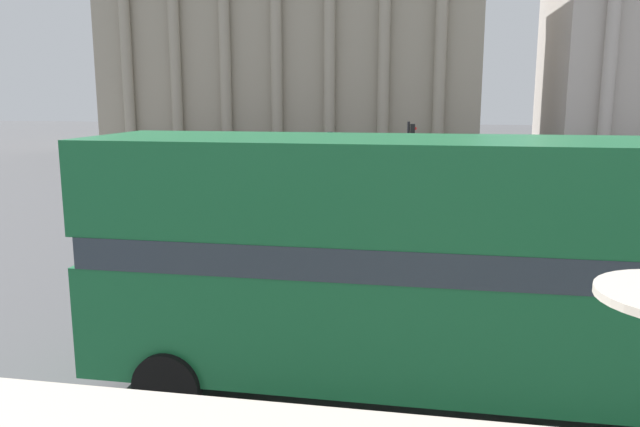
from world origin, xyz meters
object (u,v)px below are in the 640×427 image
pedestrian_yellow (604,174)px  pedestrian_grey (467,186)px  plaza_building_left (293,39)px  traffic_light_far (410,148)px  double_decker_bus (478,261)px  pedestrian_black (425,163)px  traffic_light_near (333,190)px  traffic_light_mid (321,171)px  pedestrian_red (594,171)px  car_black (331,184)px

pedestrian_yellow → pedestrian_grey: bearing=-36.5°
plaza_building_left → traffic_light_far: size_ratio=9.52×
double_decker_bus → pedestrian_black: (-1.08, 25.11, -1.23)m
plaza_building_left → pedestrian_black: (12.04, -21.35, -8.43)m
traffic_light_far → pedestrian_grey: size_ratio=1.87×
traffic_light_near → traffic_light_far: 14.23m
plaza_building_left → traffic_light_near: bearing=-76.2°
traffic_light_near → pedestrian_yellow: (10.12, 17.43, -1.53)m
plaza_building_left → pedestrian_black: plaza_building_left is taller
traffic_light_mid → double_decker_bus: bearing=-68.0°
pedestrian_red → pedestrian_yellow: bearing=-134.6°
pedestrian_yellow → car_black: bearing=-61.5°
traffic_light_mid → car_black: 7.82m
car_black → pedestrian_grey: size_ratio=2.30×
double_decker_bus → traffic_light_mid: 10.99m
traffic_light_mid → pedestrian_grey: (4.75, 5.46, -1.14)m
traffic_light_near → car_black: (-2.18, 13.11, -1.75)m
traffic_light_far → traffic_light_mid: bearing=-105.5°
traffic_light_near → traffic_light_mid: size_ratio=1.12×
car_black → pedestrian_red: 12.52m
pedestrian_yellow → pedestrian_red: bearing=-61.7°
plaza_building_left → traffic_light_near: (10.26, -41.75, -6.95)m
double_decker_bus → pedestrian_grey: (0.64, 15.65, -1.13)m
pedestrian_black → plaza_building_left: bearing=-137.9°
car_black → pedestrian_black: bearing=-15.5°
plaza_building_left → pedestrian_red: 32.64m
traffic_light_far → pedestrian_yellow: size_ratio=2.13×
pedestrian_grey → pedestrian_red: bearing=-86.3°
traffic_light_far → pedestrian_grey: (2.34, -3.24, -1.18)m
plaza_building_left → car_black: 31.00m
plaza_building_left → pedestrian_grey: bearing=-65.9°
traffic_light_far → pedestrian_red: bearing=19.9°
car_black → pedestrian_yellow: bearing=-57.6°
traffic_light_near → pedestrian_black: 20.53m
double_decker_bus → plaza_building_left: (-13.12, 46.45, 7.20)m
car_black → pedestrian_grey: pedestrian_grey is taller
double_decker_bus → traffic_light_mid: double_decker_bus is taller
traffic_light_near → pedestrian_grey: (3.49, 10.95, -1.38)m
double_decker_bus → pedestrian_black: double_decker_bus is taller
pedestrian_red → double_decker_bus: bearing=99.2°
plaza_building_left → pedestrian_grey: (13.76, -30.80, -8.34)m
traffic_light_near → pedestrian_red: traffic_light_near is taller
pedestrian_grey → pedestrian_yellow: size_ratio=1.14×
pedestrian_yellow → pedestrian_black: bearing=-100.4°
traffic_light_near → pedestrian_yellow: size_ratio=2.34×
plaza_building_left → pedestrian_yellow: 32.85m
traffic_light_near → pedestrian_red: 19.81m
double_decker_bus → pedestrian_yellow: double_decker_bus is taller
pedestrian_red → pedestrian_yellow: pedestrian_red is taller
traffic_light_near → pedestrian_grey: 11.57m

